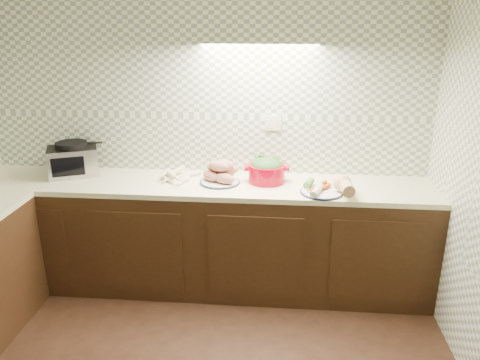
# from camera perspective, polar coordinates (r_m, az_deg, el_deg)

# --- Properties ---
(room) EXTENTS (3.60, 3.60, 2.60)m
(room) POSITION_cam_1_polar(r_m,az_deg,el_deg) (2.05, -12.54, 4.72)
(room) COLOR black
(room) RESTS_ON ground
(counter) EXTENTS (3.60, 3.60, 0.90)m
(counter) POSITION_cam_1_polar(r_m,az_deg,el_deg) (3.33, -19.01, -12.06)
(counter) COLOR black
(counter) RESTS_ON ground
(toaster_oven) EXTENTS (0.47, 0.42, 0.27)m
(toaster_oven) POSITION_cam_1_polar(r_m,az_deg,el_deg) (4.02, -19.69, 2.36)
(toaster_oven) COLOR black
(toaster_oven) RESTS_ON counter
(parsnip_pile) EXTENTS (0.23, 0.33, 0.07)m
(parsnip_pile) POSITION_cam_1_polar(r_m,az_deg,el_deg) (3.73, -7.13, 0.53)
(parsnip_pile) COLOR #FAEEC7
(parsnip_pile) RESTS_ON counter
(sweet_potato_plate) EXTENTS (0.32, 0.31, 0.19)m
(sweet_potato_plate) POSITION_cam_1_polar(r_m,az_deg,el_deg) (3.62, -2.39, 0.79)
(sweet_potato_plate) COLOR #161D3C
(sweet_potato_plate) RESTS_ON counter
(onion_bowl) EXTENTS (0.14, 0.14, 0.11)m
(onion_bowl) POSITION_cam_1_polar(r_m,az_deg,el_deg) (3.74, -2.83, 0.86)
(onion_bowl) COLOR black
(onion_bowl) RESTS_ON counter
(dutch_oven) EXTENTS (0.35, 0.30, 0.20)m
(dutch_oven) POSITION_cam_1_polar(r_m,az_deg,el_deg) (3.63, 3.27, 1.21)
(dutch_oven) COLOR #AE0018
(dutch_oven) RESTS_ON counter
(veg_plate) EXTENTS (0.38, 0.32, 0.14)m
(veg_plate) POSITION_cam_1_polar(r_m,az_deg,el_deg) (3.48, 11.10, -0.77)
(veg_plate) COLOR #161D3C
(veg_plate) RESTS_ON counter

